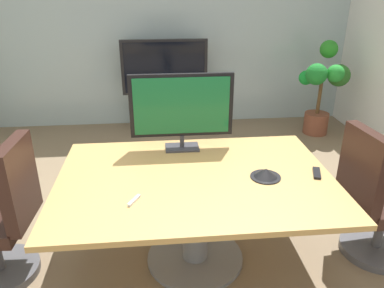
{
  "coord_description": "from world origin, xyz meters",
  "views": [
    {
      "loc": [
        -0.15,
        -2.25,
        2.06
      ],
      "look_at": [
        0.11,
        0.37,
        0.9
      ],
      "focal_mm": 35.06,
      "sensor_mm": 36.0,
      "label": 1
    }
  ],
  "objects": [
    {
      "name": "conference_phone",
      "position": [
        0.61,
        0.06,
        0.78
      ],
      "size": [
        0.22,
        0.22,
        0.07
      ],
      "color": "black",
      "rests_on": "conference_table"
    },
    {
      "name": "potted_plant",
      "position": [
        2.17,
        2.61,
        0.7
      ],
      "size": [
        0.69,
        0.57,
        1.29
      ],
      "color": "brown",
      "rests_on": "ground"
    },
    {
      "name": "office_chair_left",
      "position": [
        -1.28,
        0.09,
        0.46
      ],
      "size": [
        0.61,
        0.58,
        1.09
      ],
      "rotation": [
        0.0,
        0.0,
        -1.62
      ],
      "color": "#4C4C51",
      "rests_on": "ground"
    },
    {
      "name": "remote_control",
      "position": [
        1.0,
        0.07,
        0.76
      ],
      "size": [
        0.1,
        0.18,
        0.02
      ],
      "primitive_type": "cube",
      "rotation": [
        0.0,
        0.0,
        -0.33
      ],
      "color": "black",
      "rests_on": "conference_table"
    },
    {
      "name": "wall_back_glass_partition",
      "position": [
        0.0,
        3.34,
        1.32
      ],
      "size": [
        5.52,
        0.1,
        2.65
      ],
      "primitive_type": "cube",
      "color": "#9EB2B7",
      "rests_on": "ground"
    },
    {
      "name": "whiteboard_marker",
      "position": [
        -0.32,
        -0.17,
        0.76
      ],
      "size": [
        0.08,
        0.12,
        0.02
      ],
      "primitive_type": "cube",
      "rotation": [
        0.0,
        0.0,
        1.07
      ],
      "color": "silver",
      "rests_on": "conference_table"
    },
    {
      "name": "wall_display_unit",
      "position": [
        -0.02,
        2.98,
        0.44
      ],
      "size": [
        1.2,
        0.36,
        1.31
      ],
      "color": "#B7BABC",
      "rests_on": "ground"
    },
    {
      "name": "office_chair_right",
      "position": [
        1.5,
        0.05,
        0.46
      ],
      "size": [
        0.62,
        0.59,
        1.09
      ],
      "rotation": [
        0.0,
        0.0,
        1.67
      ],
      "color": "#4C4C51",
      "rests_on": "ground"
    },
    {
      "name": "conference_table",
      "position": [
        0.11,
        0.12,
        0.58
      ],
      "size": [
        1.99,
        1.37,
        0.75
      ],
      "color": "#B2894C",
      "rests_on": "ground"
    },
    {
      "name": "ground_plane",
      "position": [
        0.0,
        0.0,
        0.0
      ],
      "size": [
        7.68,
        7.68,
        0.0
      ],
      "primitive_type": "plane",
      "color": "#7A664C"
    },
    {
      "name": "tv_monitor",
      "position": [
        0.05,
        0.63,
        1.11
      ],
      "size": [
        0.84,
        0.18,
        0.64
      ],
      "color": "#333338",
      "rests_on": "conference_table"
    }
  ]
}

